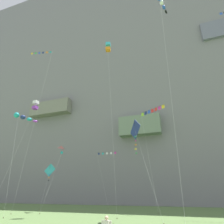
% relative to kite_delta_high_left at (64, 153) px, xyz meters
% --- Properties ---
extents(cliff_face, '(180.00, 29.80, 84.73)m').
position_rel_kite_delta_high_left_xyz_m(cliff_face, '(9.43, 33.73, 33.23)').
color(cliff_face, gray).
rests_on(cliff_face, ground).
extents(kite_delta_high_left, '(1.92, 4.84, 9.44)m').
position_rel_kite_delta_high_left_xyz_m(kite_delta_high_left, '(0.00, 0.00, 0.00)').
color(kite_delta_high_left, pink).
rests_on(kite_delta_high_left, ground).
extents(kite_banner_mid_center, '(4.52, 2.64, 29.19)m').
position_rel_kite_delta_high_left_xyz_m(kite_banner_mid_center, '(-4.83, -3.66, 16.95)').
color(kite_banner_mid_center, black).
rests_on(kite_banner_mid_center, ground).
extents(kite_windsock_upper_right, '(1.14, 7.45, 26.23)m').
position_rel_kite_delta_high_left_xyz_m(kite_windsock_upper_right, '(19.24, -9.76, 16.70)').
color(kite_windsock_upper_right, blue).
rests_on(kite_windsock_upper_right, ground).
extents(kite_box_low_center, '(2.64, 4.65, 20.48)m').
position_rel_kite_delta_high_left_xyz_m(kite_box_low_center, '(-8.18, 0.45, 10.40)').
color(kite_box_low_center, white).
rests_on(kite_box_low_center, ground).
extents(kite_banner_upper_left, '(4.61, 1.66, 10.88)m').
position_rel_kite_delta_high_left_xyz_m(kite_banner_upper_left, '(3.78, 10.38, 0.92)').
color(kite_banner_upper_left, black).
rests_on(kite_banner_upper_left, ground).
extents(kite_diamond_upper_mid, '(2.93, 4.28, 8.53)m').
position_rel_kite_delta_high_left_xyz_m(kite_diamond_upper_mid, '(-7.69, 6.93, -1.98)').
color(kite_diamond_upper_mid, '#38B2D1').
rests_on(kite_diamond_upper_mid, ground).
extents(kite_box_far_left, '(2.85, 3.20, 27.52)m').
position_rel_kite_delta_high_left_xyz_m(kite_box_far_left, '(9.16, -3.06, 17.50)').
color(kite_box_far_left, '#38B2D1').
rests_on(kite_box_far_left, ground).
extents(kite_windsock_low_left, '(3.70, 4.98, 14.45)m').
position_rel_kite_delta_high_left_xyz_m(kite_windsock_low_left, '(-3.73, -6.84, 4.71)').
color(kite_windsock_low_left, teal).
rests_on(kite_windsock_low_left, ground).
extents(kite_diamond_mid_left, '(3.43, 1.92, 10.92)m').
position_rel_kite_delta_high_left_xyz_m(kite_diamond_mid_left, '(14.49, -7.54, 0.42)').
color(kite_diamond_mid_left, navy).
rests_on(kite_diamond_mid_left, ground).
extents(kite_banner_mid_right, '(4.72, 2.85, 16.59)m').
position_rel_kite_delta_high_left_xyz_m(kite_banner_mid_right, '(15.05, 3.49, 6.80)').
color(kite_banner_mid_right, black).
rests_on(kite_banner_mid_right, ground).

